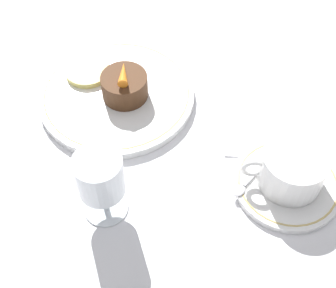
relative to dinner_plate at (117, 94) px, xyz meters
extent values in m
plane|color=white|center=(-0.03, 0.06, -0.01)|extent=(3.00, 3.00, 0.00)
cylinder|color=white|center=(0.00, 0.00, 0.00)|extent=(0.26, 0.26, 0.01)
torus|color=tan|center=(0.00, 0.00, 0.00)|extent=(0.24, 0.24, 0.00)
cylinder|color=white|center=(-0.25, 0.18, 0.00)|extent=(0.16, 0.16, 0.01)
torus|color=tan|center=(-0.25, 0.18, 0.00)|extent=(0.14, 0.14, 0.00)
cylinder|color=white|center=(-0.26, 0.18, 0.03)|extent=(0.09, 0.09, 0.06)
cylinder|color=#331E0F|center=(-0.26, 0.18, 0.03)|extent=(0.08, 0.08, 0.05)
torus|color=white|center=(-0.20, 0.18, 0.03)|extent=(0.04, 0.01, 0.04)
cube|color=silver|center=(-0.22, 0.15, 0.00)|extent=(0.06, 0.07, 0.00)
ellipsoid|color=silver|center=(-0.18, 0.19, 0.00)|extent=(0.03, 0.03, 0.00)
cylinder|color=silver|center=(0.01, 0.21, -0.01)|extent=(0.06, 0.06, 0.01)
cylinder|color=silver|center=(0.01, 0.21, 0.02)|extent=(0.01, 0.01, 0.05)
cylinder|color=silver|center=(0.01, 0.21, 0.07)|extent=(0.06, 0.06, 0.06)
cylinder|color=maroon|center=(0.01, 0.21, 0.06)|extent=(0.06, 0.06, 0.03)
cube|color=silver|center=(-0.19, 0.00, -0.01)|extent=(0.02, 0.15, 0.01)
cube|color=silver|center=(-0.18, 0.10, -0.01)|extent=(0.03, 0.05, 0.01)
cylinder|color=#4C2D19|center=(-0.02, 0.01, 0.03)|extent=(0.08, 0.08, 0.04)
cone|color=orange|center=(-0.02, 0.01, 0.05)|extent=(0.02, 0.05, 0.02)
cylinder|color=#EFE075|center=(0.05, -0.05, 0.01)|extent=(0.08, 0.08, 0.01)
camera|label=1|loc=(-0.07, 0.54, 0.57)|focal=50.00mm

